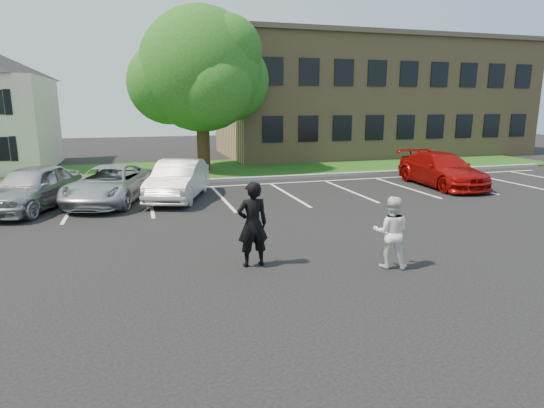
# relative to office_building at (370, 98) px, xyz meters

# --- Properties ---
(ground_plane) EXTENTS (90.00, 90.00, 0.00)m
(ground_plane) POSITION_rel_office_building_xyz_m (-14.00, -21.99, -4.16)
(ground_plane) COLOR black
(ground_plane) RESTS_ON ground
(curb) EXTENTS (40.00, 0.30, 0.15)m
(curb) POSITION_rel_office_building_xyz_m (-14.00, -9.99, -4.08)
(curb) COLOR gray
(curb) RESTS_ON ground
(grass_strip) EXTENTS (44.00, 8.00, 0.08)m
(grass_strip) POSITION_rel_office_building_xyz_m (-14.00, -5.99, -4.12)
(grass_strip) COLOR #164612
(grass_strip) RESTS_ON ground
(stall_lines) EXTENTS (34.00, 5.36, 0.01)m
(stall_lines) POSITION_rel_office_building_xyz_m (-12.60, -13.04, -4.15)
(stall_lines) COLOR silver
(stall_lines) RESTS_ON ground
(office_building) EXTENTS (22.40, 10.40, 8.30)m
(office_building) POSITION_rel_office_building_xyz_m (0.00, 0.00, 0.00)
(office_building) COLOR #917751
(office_building) RESTS_ON ground
(tree) EXTENTS (7.80, 7.20, 8.80)m
(tree) POSITION_rel_office_building_xyz_m (-13.54, -6.24, 1.19)
(tree) COLOR black
(tree) RESTS_ON ground
(man_black_suit) EXTENTS (0.75, 0.52, 2.01)m
(man_black_suit) POSITION_rel_office_building_xyz_m (-14.73, -21.88, -3.16)
(man_black_suit) COLOR black
(man_black_suit) RESTS_ON ground
(man_white_shirt) EXTENTS (1.01, 0.94, 1.68)m
(man_white_shirt) POSITION_rel_office_building_xyz_m (-11.71, -22.88, -3.32)
(man_white_shirt) COLOR white
(man_white_shirt) RESTS_ON ground
(car_silver_west) EXTENTS (3.41, 5.06, 1.60)m
(car_silver_west) POSITION_rel_office_building_xyz_m (-20.85, -14.03, -3.36)
(car_silver_west) COLOR #ACADB2
(car_silver_west) RESTS_ON ground
(car_silver_minivan) EXTENTS (3.73, 5.51, 1.40)m
(car_silver_minivan) POSITION_rel_office_building_xyz_m (-18.27, -13.57, -3.46)
(car_silver_minivan) COLOR #B2B5BB
(car_silver_minivan) RESTS_ON ground
(car_white_sedan) EXTENTS (3.05, 4.90, 1.53)m
(car_white_sedan) POSITION_rel_office_building_xyz_m (-15.68, -13.60, -3.40)
(car_white_sedan) COLOR silver
(car_white_sedan) RESTS_ON ground
(car_red_compact) EXTENTS (2.38, 5.32, 1.52)m
(car_red_compact) POSITION_rel_office_building_xyz_m (-3.82, -14.10, -3.40)
(car_red_compact) COLOR #9C0B09
(car_red_compact) RESTS_ON ground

